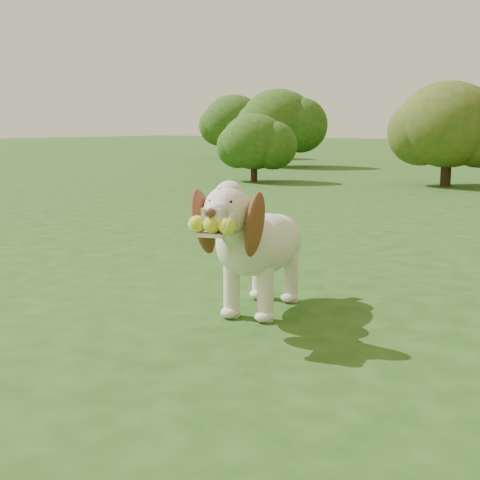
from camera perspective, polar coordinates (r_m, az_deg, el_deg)
The scene contains 6 objects.
ground at distance 3.88m, azimuth -7.14°, elevation -5.43°, with size 80.00×80.00×0.00m, color #1E4112.
dog at distance 3.58m, azimuth 1.42°, elevation -0.06°, with size 0.60×1.14×0.75m.
shrub_a at distance 11.94m, azimuth 1.22°, elevation 8.39°, with size 1.16×1.16×1.20m.
shrub_b at distance 11.55m, azimuth 17.35°, elevation 9.38°, with size 1.65×1.65×1.71m.
shrub_e at distance 16.19m, azimuth 3.28°, elevation 10.10°, with size 1.78×1.78×1.84m.
shrub_g at distance 20.22m, azimuth -0.53°, elevation 10.13°, with size 1.81×1.81×1.88m.
Camera 1 is at (2.69, -2.60, 1.02)m, focal length 50.00 mm.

